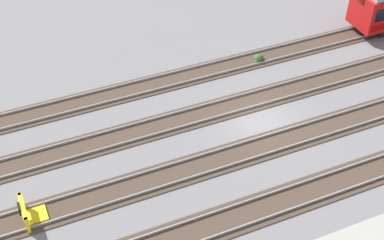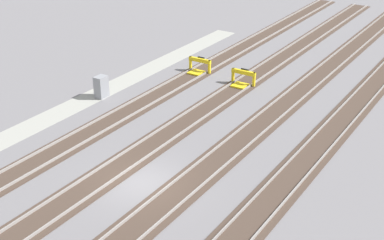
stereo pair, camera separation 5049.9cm
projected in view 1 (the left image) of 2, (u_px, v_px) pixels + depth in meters
ground_plane at (260, 122)px, 34.52m from camera, size 400.00×400.00×0.00m
rail_track_nearest at (315, 190)px, 30.05m from camera, size 90.00×2.23×0.21m
rail_track_near_inner at (277, 142)px, 33.01m from camera, size 90.00×2.24×0.21m
rail_track_middle at (245, 102)px, 35.97m from camera, size 90.00×2.24×0.21m
rail_track_far_inner at (218, 68)px, 38.93m from camera, size 90.00×2.23×0.21m
bumper_stop_near_inner_track at (29, 212)px, 28.26m from camera, size 1.35×2.00×1.22m
weed_clump at (258, 59)px, 39.50m from camera, size 0.92×0.70×0.64m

